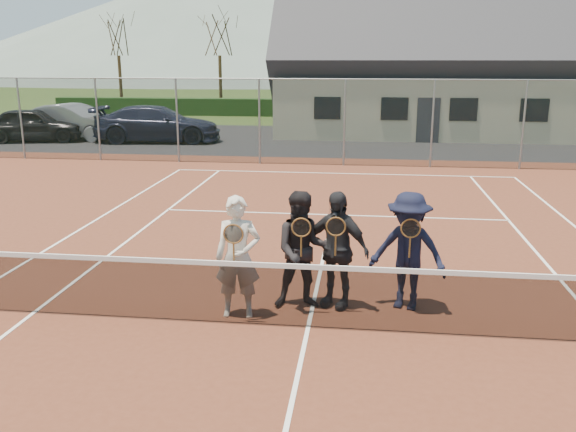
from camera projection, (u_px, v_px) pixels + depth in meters
The scene contains 21 objects.
ground at pixel (349, 141), 27.80m from camera, with size 220.00×220.00×0.00m, color #2C4017.
court_surface at pixel (308, 329), 8.59m from camera, with size 30.00×30.00×0.02m, color #562819.
tarmac_carpark at pixel (262, 140), 28.28m from camera, with size 40.00×12.00×0.01m, color black.
hedge_row at pixel (354, 108), 39.18m from camera, with size 40.00×1.20×1.10m, color black.
hill_west at pixel (211, 24), 100.55m from camera, with size 110.00×110.00×18.00m, color slate.
hill_centre at pixel (493, 9), 94.62m from camera, with size 120.00×120.00×22.00m, color slate.
car_a at pixel (34, 125), 27.60m from camera, with size 1.82×4.53×1.54m, color black.
car_b at pixel (74, 122), 28.32m from camera, with size 1.72×4.93×1.63m, color gray.
car_c at pixel (158, 124), 27.43m from camera, with size 2.28×5.61×1.63m, color #181B31.
court_markings at pixel (308, 328), 8.59m from camera, with size 11.03×23.83×0.01m.
tennis_net at pixel (308, 293), 8.46m from camera, with size 11.68×0.08×1.10m.
perimeter_fence at pixel (344, 123), 21.17m from camera, with size 30.07×0.07×3.02m.
clubhouse at pixel (434, 52), 30.15m from camera, with size 15.60×8.20×7.70m.
tree_a at pixel (117, 25), 40.75m from camera, with size 3.20×3.20×7.77m.
tree_b at pixel (219, 25), 39.90m from camera, with size 3.20×3.20×7.77m.
tree_c at pixel (389, 24), 38.58m from camera, with size 3.20×3.20×7.77m.
tree_d at pixel (553, 23), 37.37m from camera, with size 3.20×3.20×7.77m.
player_a at pixel (238, 257), 8.80m from camera, with size 0.69×0.53×1.80m.
player_b at pixel (303, 250), 9.12m from camera, with size 0.97×0.81×1.80m.
player_c at pixel (336, 249), 9.16m from camera, with size 1.14×0.82×1.80m.
player_d at pixel (408, 251), 9.07m from camera, with size 1.31×0.98×1.80m.
Camera 1 is at (0.70, -7.89, 3.72)m, focal length 38.00 mm.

